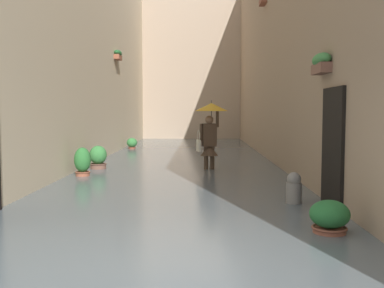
{
  "coord_description": "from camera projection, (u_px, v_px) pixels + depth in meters",
  "views": [
    {
      "loc": [
        -0.54,
        4.46,
        1.81
      ],
      "look_at": [
        -0.31,
        -7.3,
        0.93
      ],
      "focal_mm": 41.71,
      "sensor_mm": 36.0,
      "label": 1
    }
  ],
  "objects": [
    {
      "name": "potted_plant_near_right",
      "position": [
        98.0,
        160.0,
        12.47
      ],
      "size": [
        0.48,
        0.48,
        0.83
      ],
      "color": "brown",
      "rests_on": "ground_plane"
    },
    {
      "name": "building_facade_far",
      "position": [
        192.0,
        63.0,
        26.22
      ],
      "size": [
        9.18,
        1.8,
        9.17
      ],
      "primitive_type": "cube",
      "color": "tan",
      "rests_on": "ground_plane"
    },
    {
      "name": "person_wading",
      "position": [
        210.0,
        125.0,
        12.27
      ],
      "size": [
        0.92,
        0.92,
        2.09
      ],
      "color": "black",
      "rests_on": "ground_plane"
    },
    {
      "name": "flood_water",
      "position": [
        185.0,
        161.0,
        15.12
      ],
      "size": [
        6.38,
        27.13,
        0.19
      ],
      "primitive_type": "cube",
      "color": "#515B60",
      "rests_on": "ground_plane"
    },
    {
      "name": "potted_plant_mid_right",
      "position": [
        132.0,
        144.0,
        18.92
      ],
      "size": [
        0.44,
        0.44,
        0.65
      ],
      "color": "brown",
      "rests_on": "ground_plane"
    },
    {
      "name": "potted_plant_far_right",
      "position": [
        83.0,
        164.0,
        11.08
      ],
      "size": [
        0.41,
        0.41,
        0.9
      ],
      "color": "#9E563D",
      "rests_on": "ground_plane"
    },
    {
      "name": "building_facade_left",
      "position": [
        296.0,
        33.0,
        14.72
      ],
      "size": [
        2.04,
        25.13,
        8.73
      ],
      "color": "gray",
      "rests_on": "ground_plane"
    },
    {
      "name": "potted_plant_mid_left",
      "position": [
        329.0,
        222.0,
        5.93
      ],
      "size": [
        0.53,
        0.53,
        0.62
      ],
      "color": "brown",
      "rests_on": "ground_plane"
    },
    {
      "name": "ground_plane",
      "position": [
        185.0,
        164.0,
        15.13
      ],
      "size": [
        60.0,
        60.0,
        0.0
      ],
      "primitive_type": "plane",
      "color": "slate"
    },
    {
      "name": "mooring_bollard",
      "position": [
        294.0,
        193.0,
        7.81
      ],
      "size": [
        0.27,
        0.27,
        0.74
      ],
      "color": "gray",
      "rests_on": "ground_plane"
    }
  ]
}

